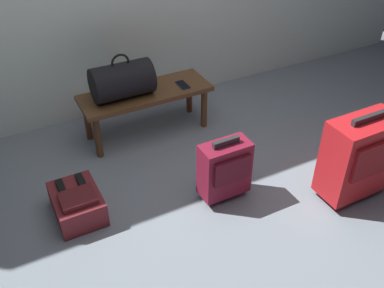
{
  "coord_description": "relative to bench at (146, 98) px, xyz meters",
  "views": [
    {
      "loc": [
        -1.1,
        -1.64,
        1.97
      ],
      "look_at": [
        -0.0,
        0.47,
        0.25
      ],
      "focal_mm": 40.68,
      "sensor_mm": 36.0,
      "label": 1
    }
  ],
  "objects": [
    {
      "name": "ground_plane",
      "position": [
        0.08,
        -1.09,
        -0.32
      ],
      "size": [
        6.6,
        6.6,
        0.0
      ],
      "primitive_type": "plane",
      "color": "slate"
    },
    {
      "name": "suitcase_small_burgundy",
      "position": [
        0.14,
        -0.94,
        -0.08
      ],
      "size": [
        0.32,
        0.18,
        0.46
      ],
      "color": "maroon",
      "rests_on": "ground"
    },
    {
      "name": "duffel_bag_black",
      "position": [
        -0.17,
        0.0,
        0.19
      ],
      "size": [
        0.44,
        0.26,
        0.34
      ],
      "color": "black",
      "rests_on": "bench"
    },
    {
      "name": "bench",
      "position": [
        0.0,
        0.0,
        0.0
      ],
      "size": [
        1.0,
        0.36,
        0.37
      ],
      "color": "brown",
      "rests_on": "ground"
    },
    {
      "name": "backpack_maroon",
      "position": [
        -0.75,
        -0.66,
        -0.22
      ],
      "size": [
        0.28,
        0.38,
        0.21
      ],
      "color": "maroon",
      "rests_on": "ground"
    },
    {
      "name": "suitcase_upright_red",
      "position": [
        0.9,
        -1.3,
        -0.0
      ],
      "size": [
        0.46,
        0.26,
        0.61
      ],
      "color": "red",
      "rests_on": "ground"
    },
    {
      "name": "cell_phone",
      "position": [
        0.29,
        -0.05,
        0.06
      ],
      "size": [
        0.07,
        0.14,
        0.01
      ],
      "color": "#191E4C",
      "rests_on": "bench"
    }
  ]
}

